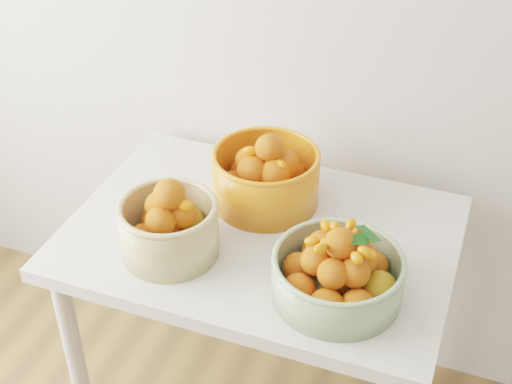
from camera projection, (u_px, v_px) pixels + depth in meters
table at (261, 259)px, 1.92m from camera, size 1.00×0.70×0.75m
bowl_cream at (169, 226)px, 1.75m from camera, size 0.31×0.31×0.21m
bowl_green at (338, 273)px, 1.63m from camera, size 0.40×0.40×0.20m
bowl_orange at (266, 176)px, 1.92m from camera, size 0.31×0.31×0.21m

